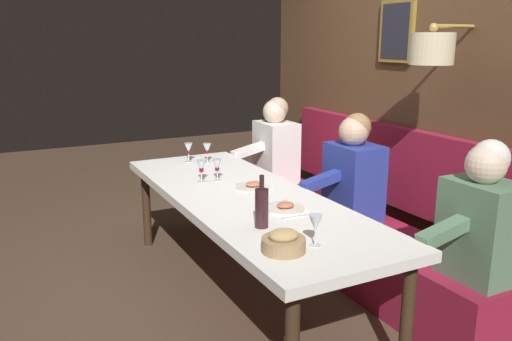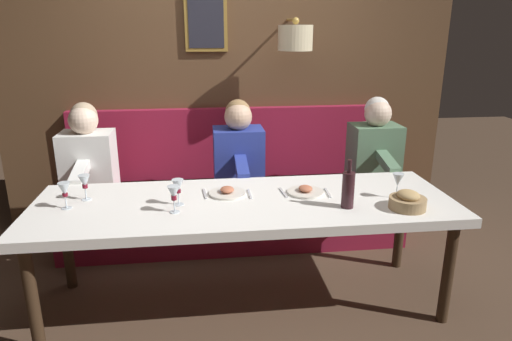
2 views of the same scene
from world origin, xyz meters
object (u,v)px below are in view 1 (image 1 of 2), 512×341
at_px(diner_nearest, 482,216).
at_px(wine_glass_4, 217,166).
at_px(diner_middle, 275,143).
at_px(wine_glass_2, 315,224).
at_px(wine_bottle, 262,207).
at_px(wine_glass_0, 201,167).
at_px(bread_bowl, 284,242).
at_px(wine_glass_1, 189,149).
at_px(dining_table, 244,203).
at_px(diner_near, 353,170).
at_px(wine_glass_3, 207,149).

bearing_deg(diner_nearest, wine_glass_4, 119.57).
xyz_separation_m(diner_middle, wine_glass_2, (-0.95, -2.11, 0.04)).
bearing_deg(wine_bottle, diner_nearest, -28.38).
height_order(diner_middle, wine_bottle, diner_middle).
distance_m(diner_middle, wine_glass_0, 1.25).
height_order(wine_glass_0, bread_bowl, wine_glass_0).
bearing_deg(wine_glass_1, wine_bottle, -96.39).
relative_size(dining_table, wine_bottle, 8.80).
xyz_separation_m(diner_near, bread_bowl, (-1.13, -0.92, -0.03)).
bearing_deg(wine_bottle, diner_near, 28.09).
relative_size(dining_table, wine_glass_3, 16.10).
height_order(diner_near, diner_middle, same).
relative_size(diner_nearest, wine_glass_2, 4.82).
distance_m(dining_table, diner_nearest, 1.48).
relative_size(wine_glass_1, wine_glass_2, 1.00).
bearing_deg(diner_near, diner_middle, 90.00).
relative_size(diner_nearest, wine_glass_4, 4.82).
bearing_deg(diner_middle, diner_near, -90.00).
bearing_deg(wine_glass_1, wine_glass_3, -32.61).
distance_m(wine_glass_2, wine_glass_4, 1.38).
relative_size(dining_table, diner_near, 3.34).
xyz_separation_m(diner_nearest, wine_glass_3, (-0.75, 2.18, 0.04)).
height_order(wine_glass_1, bread_bowl, wine_glass_1).
relative_size(diner_near, wine_glass_1, 4.82).
height_order(diner_middle, wine_glass_0, diner_middle).
bearing_deg(diner_middle, wine_glass_4, -140.90).
distance_m(wine_glass_0, wine_glass_4, 0.12).
bearing_deg(diner_nearest, wine_bottle, 151.62).
bearing_deg(wine_glass_2, wine_glass_0, 92.78).
height_order(diner_nearest, wine_glass_4, diner_nearest).
bearing_deg(wine_glass_3, wine_glass_4, -105.02).
height_order(wine_glass_0, wine_bottle, wine_bottle).
relative_size(wine_glass_4, wine_bottle, 0.55).
relative_size(diner_middle, wine_glass_0, 4.82).
bearing_deg(wine_glass_4, wine_glass_0, 170.39).
relative_size(diner_near, bread_bowl, 3.60).
height_order(wine_glass_0, wine_glass_2, same).
xyz_separation_m(wine_glass_0, bread_bowl, (-0.11, -1.39, -0.07)).
xyz_separation_m(diner_nearest, wine_bottle, (-1.07, 0.58, 0.04)).
xyz_separation_m(diner_nearest, wine_glass_1, (-0.88, 2.26, 0.04)).
bearing_deg(wine_glass_1, bread_bowl, -97.06).
xyz_separation_m(dining_table, diner_middle, (0.88, 1.14, 0.14)).
bearing_deg(diner_middle, wine_glass_3, -168.66).
distance_m(diner_middle, bread_bowl, 2.39).
bearing_deg(diner_nearest, dining_table, 126.71).
bearing_deg(wine_glass_2, wine_bottle, 107.72).
height_order(diner_near, wine_glass_2, diner_near).
relative_size(diner_near, wine_glass_4, 4.82).
relative_size(wine_glass_1, bread_bowl, 0.75).
xyz_separation_m(diner_nearest, diner_middle, (0.00, 2.33, 0.00)).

